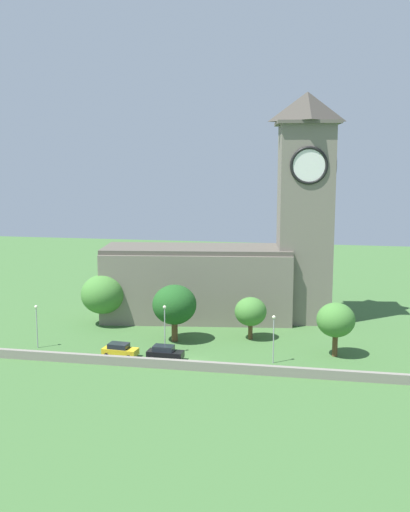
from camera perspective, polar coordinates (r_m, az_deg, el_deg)
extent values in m
plane|color=#3D6633|center=(92.46, 0.52, -7.02)|extent=(200.00, 200.00, 0.00)
cube|color=slate|center=(98.43, -0.74, -2.72)|extent=(31.24, 14.99, 11.06)
cube|color=#524C43|center=(97.40, -0.75, 0.67)|extent=(31.12, 14.12, 0.70)
cube|color=slate|center=(97.29, 9.34, 2.95)|extent=(9.25, 9.25, 30.93)
cube|color=#5B554B|center=(96.94, 9.58, 12.23)|extent=(10.73, 10.73, 0.50)
pyramid|color=#403C35|center=(97.11, 9.62, 13.70)|extent=(9.71, 9.71, 4.51)
cylinder|color=white|center=(92.64, 9.77, 8.39)|extent=(5.22, 0.84, 5.25)
torus|color=black|center=(92.64, 9.77, 8.39)|extent=(5.73, 1.25, 5.72)
cylinder|color=white|center=(97.32, 11.94, 8.35)|extent=(0.84, 5.22, 5.25)
torus|color=black|center=(97.32, 11.94, 8.35)|extent=(1.25, 5.73, 5.72)
cube|color=gray|center=(75.77, -1.92, -10.22)|extent=(58.84, 0.70, 1.17)
cube|color=gold|center=(81.12, -7.98, -8.87)|extent=(4.75, 2.34, 0.83)
cube|color=#1E232B|center=(80.98, -8.14, -8.36)|extent=(2.72, 1.93, 0.66)
cylinder|color=black|center=(81.50, -6.67, -9.07)|extent=(0.69, 0.41, 0.66)
cylinder|color=black|center=(79.80, -7.21, -9.47)|extent=(0.69, 0.41, 0.66)
cylinder|color=black|center=(82.70, -8.70, -8.84)|extent=(0.69, 0.41, 0.66)
cylinder|color=black|center=(81.03, -9.27, -9.23)|extent=(0.69, 0.41, 0.66)
cube|color=black|center=(79.21, -3.75, -9.21)|extent=(4.73, 2.01, 0.88)
cube|color=#1E232B|center=(79.03, -3.92, -8.65)|extent=(2.67, 1.72, 0.70)
cylinder|color=black|center=(79.76, -2.45, -9.40)|extent=(0.72, 0.36, 0.70)
cylinder|color=black|center=(78.08, -2.81, -9.81)|extent=(0.72, 0.36, 0.70)
cylinder|color=black|center=(80.63, -4.65, -9.22)|extent=(0.72, 0.36, 0.70)
cylinder|color=black|center=(78.96, -5.06, -9.62)|extent=(0.72, 0.36, 0.70)
cylinder|color=#9EA0A5|center=(86.55, -15.54, -6.56)|extent=(0.14, 0.14, 5.57)
sphere|color=#F4EFCC|center=(85.81, -15.63, -4.63)|extent=(0.44, 0.44, 0.44)
cylinder|color=#9EA0A5|center=(80.98, -3.81, -7.10)|extent=(0.14, 0.14, 6.19)
sphere|color=#F4EFCC|center=(80.12, -3.83, -4.82)|extent=(0.44, 0.44, 0.44)
cylinder|color=#9EA0A5|center=(77.81, 6.47, -7.96)|extent=(0.14, 0.14, 5.80)
sphere|color=#F4EFCC|center=(76.96, 6.51, -5.74)|extent=(0.44, 0.44, 0.44)
cylinder|color=brown|center=(88.09, 4.29, -7.06)|extent=(0.64, 0.64, 2.37)
ellipsoid|color=#427A33|center=(87.33, 4.31, -5.23)|extent=(4.59, 4.59, 4.13)
cylinder|color=brown|center=(82.17, 12.13, -8.19)|extent=(0.70, 0.70, 3.04)
ellipsoid|color=#427A33|center=(81.24, 12.21, -5.90)|extent=(5.02, 5.02, 4.52)
cylinder|color=brown|center=(86.90, -2.88, -7.05)|extent=(0.88, 0.88, 3.01)
ellipsoid|color=#1E511E|center=(85.91, -2.90, -4.59)|extent=(6.25, 6.25, 5.63)
cylinder|color=brown|center=(96.60, -9.54, -5.72)|extent=(0.95, 0.95, 2.37)
ellipsoid|color=#427A33|center=(95.73, -9.60, -3.56)|extent=(6.78, 6.78, 6.10)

